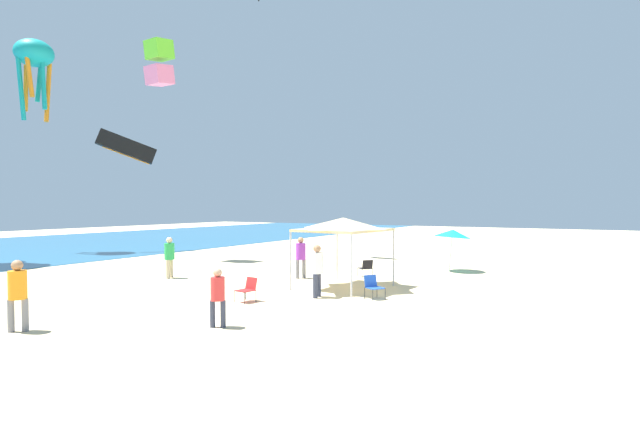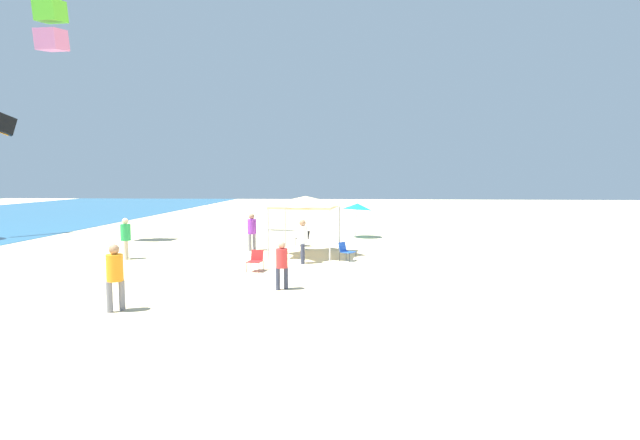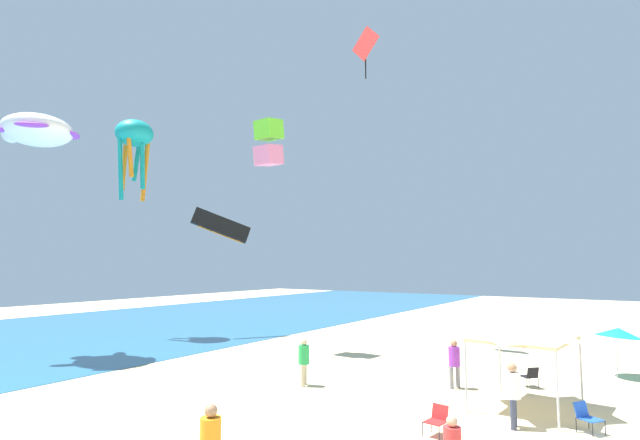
{
  "view_description": "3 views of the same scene",
  "coord_description": "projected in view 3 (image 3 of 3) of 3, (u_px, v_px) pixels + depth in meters",
  "views": [
    {
      "loc": [
        -14.11,
        -4.8,
        3.3
      ],
      "look_at": [
        1.73,
        4.35,
        2.74
      ],
      "focal_mm": 27.04,
      "sensor_mm": 36.0,
      "label": 1
    },
    {
      "loc": [
        -20.42,
        1.71,
        3.75
      ],
      "look_at": [
        1.73,
        3.19,
        1.78
      ],
      "focal_mm": 28.01,
      "sensor_mm": 36.0,
      "label": 2
    },
    {
      "loc": [
        -14.7,
        0.52,
        4.84
      ],
      "look_at": [
        2.3,
        11.85,
        6.72
      ],
      "focal_mm": 26.89,
      "sensor_mm": 36.0,
      "label": 3
    }
  ],
  "objects": [
    {
      "name": "person_watching_sky",
      "position": [
        454.0,
        360.0,
        18.79
      ],
      "size": [
        0.46,
        0.44,
        1.86
      ],
      "rotation": [
        0.0,
        0.0,
        2.64
      ],
      "color": "slate",
      "rests_on": "ground"
    },
    {
      "name": "kite_box_lime",
      "position": [
        269.0,
        143.0,
        27.6
      ],
      "size": [
        1.44,
        1.33,
        2.75
      ],
      "rotation": [
        0.0,
        0.0,
        1.5
      ],
      "color": "#66D82D"
    },
    {
      "name": "folding_chair_left_of_tent",
      "position": [
        586.0,
        415.0,
        13.84
      ],
      "size": [
        0.77,
        0.8,
        0.82
      ],
      "rotation": [
        0.0,
        0.0,
        5.71
      ],
      "color": "black",
      "rests_on": "ground"
    },
    {
      "name": "kite_diamond_red",
      "position": [
        365.0,
        45.0,
        29.95
      ],
      "size": [
        0.81,
        2.34,
        3.49
      ],
      "rotation": [
        0.0,
        0.0,
        1.38
      ],
      "color": "red"
    },
    {
      "name": "kite_octopus_teal",
      "position": [
        134.0,
        138.0,
        32.86
      ],
      "size": [
        2.52,
        2.52,
        5.59
      ],
      "rotation": [
        0.0,
        0.0,
        0.71
      ],
      "color": "teal"
    },
    {
      "name": "folding_chair_near_cooler",
      "position": [
        530.0,
        375.0,
        18.83
      ],
      "size": [
        0.8,
        0.81,
        0.82
      ],
      "rotation": [
        0.0,
        0.0,
        2.4
      ],
      "color": "black",
      "rests_on": "ground"
    },
    {
      "name": "kite_turtle_white",
      "position": [
        36.0,
        131.0,
        25.88
      ],
      "size": [
        4.51,
        5.11,
        1.87
      ],
      "rotation": [
        0.0,
        0.0,
        1.69
      ],
      "color": "white"
    },
    {
      "name": "folding_chair_right_of_tent",
      "position": [
        437.0,
        418.0,
        13.58
      ],
      "size": [
        0.7,
        0.62,
        0.82
      ],
      "rotation": [
        0.0,
        0.0,
        4.56
      ],
      "color": "black",
      "rests_on": "ground"
    },
    {
      "name": "kite_parafoil_black",
      "position": [
        221.0,
        226.0,
        32.9
      ],
      "size": [
        3.52,
        2.59,
        2.48
      ],
      "rotation": [
        0.0,
        0.0,
        5.61
      ],
      "color": "black"
    },
    {
      "name": "ocean_strip",
      "position": [
        9.0,
        341.0,
        30.18
      ],
      "size": [
        120.0,
        26.54,
        0.02
      ],
      "primitive_type": "cube",
      "color": "#28668E",
      "rests_on": "ground"
    },
    {
      "name": "person_kite_handler",
      "position": [
        513.0,
        390.0,
        14.25
      ],
      "size": [
        0.5,
        0.45,
        1.89
      ],
      "rotation": [
        0.0,
        0.0,
        0.15
      ],
      "color": "#33384C",
      "rests_on": "ground"
    },
    {
      "name": "canopy_tent",
      "position": [
        523.0,
        332.0,
        16.25
      ],
      "size": [
        3.58,
        3.16,
        2.81
      ],
      "rotation": [
        0.0,
        0.0,
        -0.1
      ],
      "color": "#B7B7BC",
      "rests_on": "ground"
    },
    {
      "name": "person_by_tent",
      "position": [
        304.0,
        358.0,
        19.18
      ],
      "size": [
        0.48,
        0.44,
        1.86
      ],
      "rotation": [
        0.0,
        0.0,
        3.51
      ],
      "color": "#C6B28C",
      "rests_on": "ground"
    },
    {
      "name": "beach_umbrella",
      "position": [
        618.0,
        332.0,
        20.68
      ],
      "size": [
        1.87,
        1.87,
        2.2
      ],
      "color": "silver",
      "rests_on": "ground"
    }
  ]
}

